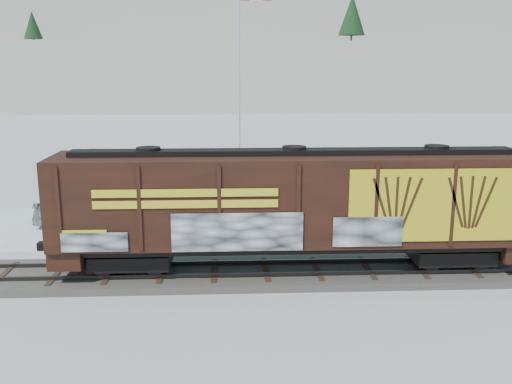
{
  "coord_description": "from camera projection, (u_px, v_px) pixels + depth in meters",
  "views": [
    {
      "loc": [
        -1.37,
        -20.93,
        8.06
      ],
      "look_at": [
        -0.24,
        3.0,
        2.72
      ],
      "focal_mm": 40.0,
      "sensor_mm": 36.0,
      "label": 1
    }
  ],
  "objects": [
    {
      "name": "ground",
      "position": [
        266.0,
        276.0,
        22.23
      ],
      "size": [
        500.0,
        500.0,
        0.0
      ],
      "primitive_type": "plane",
      "color": "white",
      "rests_on": "ground"
    },
    {
      "name": "rail_track",
      "position": [
        266.0,
        273.0,
        22.19
      ],
      "size": [
        50.0,
        3.4,
        0.43
      ],
      "color": "#59544C",
      "rests_on": "ground"
    },
    {
      "name": "parking_strip",
      "position": [
        257.0,
        224.0,
        29.54
      ],
      "size": [
        40.0,
        8.0,
        0.03
      ],
      "primitive_type": "cube",
      "color": "white",
      "rests_on": "ground"
    },
    {
      "name": "hillside",
      "position": [
        233.0,
        42.0,
        155.39
      ],
      "size": [
        360.0,
        110.0,
        93.0
      ],
      "color": "white",
      "rests_on": "ground"
    },
    {
      "name": "hopper_railcar",
      "position": [
        294.0,
        202.0,
        21.62
      ],
      "size": [
        17.96,
        3.06,
        4.58
      ],
      "color": "black",
      "rests_on": "rail_track"
    },
    {
      "name": "flagpole",
      "position": [
        241.0,
        121.0,
        33.75
      ],
      "size": [
        2.3,
        0.9,
        12.84
      ],
      "color": "silver",
      "rests_on": "ground"
    },
    {
      "name": "car_silver",
      "position": [
        80.0,
        209.0,
        29.42
      ],
      "size": [
        4.94,
        2.93,
        1.58
      ],
      "primitive_type": "imported",
      "rotation": [
        0.0,
        0.0,
        1.82
      ],
      "color": "#AFB1B6",
      "rests_on": "parking_strip"
    },
    {
      "name": "car_white",
      "position": [
        220.0,
        218.0,
        27.68
      ],
      "size": [
        4.79,
        3.34,
        1.5
      ],
      "primitive_type": "imported",
      "rotation": [
        0.0,
        0.0,
        2.0
      ],
      "color": "silver",
      "rests_on": "parking_strip"
    },
    {
      "name": "car_dark",
      "position": [
        398.0,
        204.0,
        30.51
      ],
      "size": [
        5.28,
        2.51,
        1.49
      ],
      "primitive_type": "imported",
      "rotation": [
        0.0,
        0.0,
        1.49
      ],
      "color": "#22252A",
      "rests_on": "parking_strip"
    }
  ]
}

